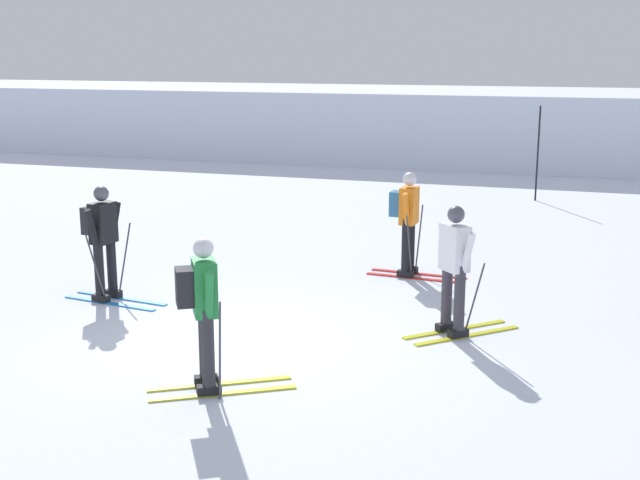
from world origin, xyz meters
name	(u,v)px	position (x,y,z in m)	size (l,w,h in m)	color
ground_plane	(233,346)	(0.00, 0.00, 0.00)	(120.00, 120.00, 0.00)	silver
far_snow_ridge	(464,125)	(0.00, 19.34, 1.14)	(80.00, 6.77, 2.28)	silver
skier_orange	(408,219)	(1.37, 3.94, 0.96)	(1.62, 1.00, 1.71)	red
skier_black	(103,237)	(-2.58, 1.23, 0.96)	(1.64, 1.00, 1.71)	#237AC6
skier_white	(455,267)	(2.56, 1.25, 0.92)	(1.40, 1.38, 1.71)	gold
skier_green	(203,307)	(0.29, -1.41, 0.96)	(1.56, 1.15, 1.71)	gold
trail_marker_pole	(538,154)	(2.91, 11.77, 1.15)	(0.04, 0.04, 2.30)	black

